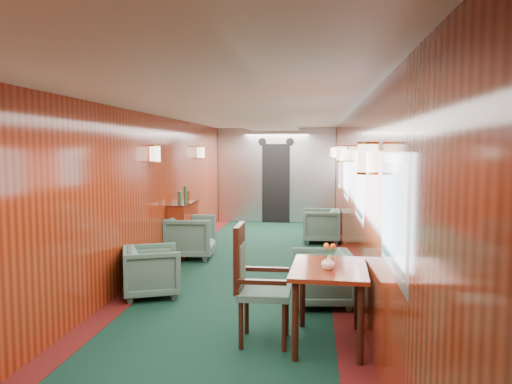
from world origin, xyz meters
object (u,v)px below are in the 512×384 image
armchair_left_near (152,271)px  armchair_right_far (321,226)px  credenza (183,228)px  armchair_right_near (321,278)px  armchair_left_far (191,237)px  side_chair (253,279)px  dining_table (329,279)px

armchair_left_near → armchair_right_far: size_ratio=0.95×
credenza → armchair_left_near: credenza is taller
credenza → armchair_right_near: size_ratio=1.67×
credenza → armchair_left_far: (0.21, -0.30, -0.11)m
armchair_right_near → armchair_right_far: bearing=173.5°
credenza → armchair_left_near: 2.57m
credenza → armchair_left_near: size_ratio=1.72×
armchair_left_far → armchair_left_near: bearing=177.0°
side_chair → armchair_right_near: size_ratio=1.60×
credenza → armchair_right_far: credenza is taller
credenza → armchair_left_far: bearing=-55.1°
side_chair → armchair_left_far: side_chair is taller
side_chair → armchair_left_far: size_ratio=1.44×
armchair_left_near → armchair_right_far: armchair_right_far is taller
armchair_left_near → armchair_left_far: 2.24m
credenza → dining_table: bearing=-57.5°
armchair_left_far → side_chair: bearing=-161.4°
armchair_right_near → dining_table: bearing=-3.5°
dining_table → armchair_left_far: dining_table is taller
credenza → armchair_right_near: (2.41, -2.66, -0.15)m
armchair_right_near → armchair_right_far: 4.06m
side_chair → armchair_right_near: bearing=61.3°
side_chair → credenza: credenza is taller
armchair_left_far → armchair_right_far: 2.81m
dining_table → armchair_left_far: bearing=125.0°
side_chair → armchair_right_near: (0.67, 1.24, -0.30)m
armchair_left_far → armchair_right_near: armchair_left_far is taller
armchair_right_far → armchair_left_near: bearing=-29.4°
side_chair → armchair_left_near: size_ratio=1.64×
armchair_left_far → armchair_right_near: bearing=-141.4°
armchair_left_near → armchair_right_near: armchair_right_near is taller
armchair_right_far → side_chair: bearing=-8.1°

